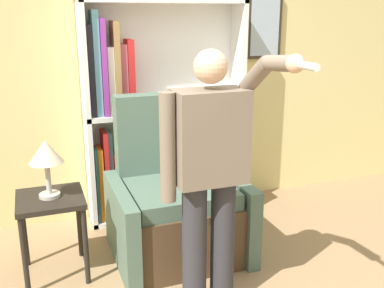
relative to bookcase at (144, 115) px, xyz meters
The scene contains 6 objects.
wall_back 0.48m from the bookcase, 95.43° to the left, with size 8.00×0.11×2.80m.
bookcase is the anchor object (origin of this frame).
armchair 0.92m from the bookcase, 85.88° to the right, with size 0.98×0.85×1.21m.
person_standing 1.48m from the bookcase, 89.02° to the right, with size 0.56×0.78×1.63m.
side_table 1.23m from the bookcase, 138.80° to the right, with size 0.45×0.45×0.60m.
table_lamp 1.14m from the bookcase, 138.80° to the right, with size 0.23×0.23×0.40m.
Camera 1 is at (-0.89, -1.89, 1.81)m, focal length 42.00 mm.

